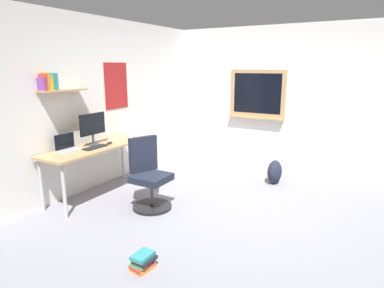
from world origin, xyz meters
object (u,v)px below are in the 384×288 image
coffee_mug (131,134)px  book_stack_on_floor (143,262)px  office_chair (149,178)px  backpack (275,172)px  monitor_primary (93,127)px  computer_mouse (109,143)px  keyboard (95,147)px  laptop (68,147)px  desk (97,151)px

coffee_mug → book_stack_on_floor: 2.65m
office_chair → backpack: (1.76, -1.19, -0.21)m
monitor_primary → computer_mouse: monitor_primary is taller
office_chair → keyboard: 0.92m
laptop → keyboard: (0.29, -0.21, -0.04)m
monitor_primary → coffee_mug: size_ratio=5.04×
coffee_mug → desk: bearing=178.4°
laptop → book_stack_on_floor: 2.15m
desk → book_stack_on_floor: (-1.15, -1.74, -0.59)m
desk → office_chair: 0.95m
laptop → monitor_primary: (0.42, -0.05, 0.22)m
coffee_mug → book_stack_on_floor: (-1.90, -1.71, -0.71)m
keyboard → book_stack_on_floor: bearing=-122.7°
desk → backpack: bearing=-49.6°
monitor_primary → keyboard: size_ratio=1.25×
desk → monitor_primary: size_ratio=3.63×
coffee_mug → book_stack_on_floor: bearing=-137.9°
desk → book_stack_on_floor: 2.17m
keyboard → laptop: bearing=144.7°
laptop → monitor_primary: 0.48m
monitor_primary → computer_mouse: 0.34m
keyboard → coffee_mug: bearing=3.5°
office_chair → keyboard: size_ratio=2.57×
computer_mouse → book_stack_on_floor: bearing=-129.0°
monitor_primary → book_stack_on_floor: 2.37m
keyboard → computer_mouse: 0.28m
book_stack_on_floor → computer_mouse: bearing=51.0°
desk → keyboard: bearing=-140.1°
laptop → coffee_mug: bearing=-8.0°
keyboard → backpack: bearing=-47.3°
desk → keyboard: 0.14m
laptop → book_stack_on_floor: bearing=-112.5°
backpack → computer_mouse: bearing=128.1°
desk → office_chair: bearing=-88.1°
laptop → backpack: laptop is taller
monitor_primary → backpack: monitor_primary is taller
office_chair → monitor_primary: (0.01, 1.00, 0.60)m
laptop → computer_mouse: bearing=-19.9°
office_chair → backpack: bearing=-34.1°
desk → coffee_mug: coffee_mug is taller
backpack → book_stack_on_floor: backpack is taller
laptop → monitor_primary: bearing=-6.5°
monitor_primary → desk: bearing=-115.1°
monitor_primary → keyboard: monitor_primary is taller
monitor_primary → backpack: (1.75, -2.20, -0.82)m
laptop → coffee_mug: 1.13m
keyboard → coffee_mug: coffee_mug is taller
monitor_primary → coffee_mug: monitor_primary is taller
book_stack_on_floor → office_chair: bearing=34.7°
backpack → office_chair: bearing=145.9°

